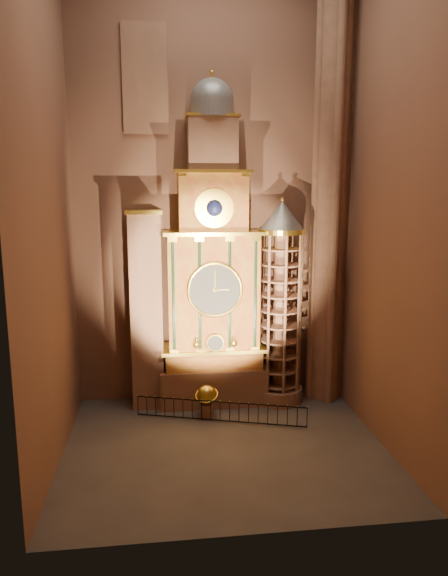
{
  "coord_description": "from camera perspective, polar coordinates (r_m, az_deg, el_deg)",
  "views": [
    {
      "loc": [
        -2.59,
        -20.82,
        11.07
      ],
      "look_at": [
        0.34,
        3.0,
        6.57
      ],
      "focal_mm": 32.0,
      "sensor_mm": 36.0,
      "label": 1
    }
  ],
  "objects": [
    {
      "name": "stained_glass_window",
      "position": [
        27.29,
        -8.79,
        21.99
      ],
      "size": [
        2.2,
        0.14,
        5.2
      ],
      "color": "navy",
      "rests_on": "wall_back"
    },
    {
      "name": "wall_back",
      "position": [
        26.95,
        -1.51,
        10.47
      ],
      "size": [
        22.0,
        0.0,
        22.0
      ],
      "primitive_type": "plane",
      "rotation": [
        1.57,
        0.0,
        0.0
      ],
      "color": "brown",
      "rests_on": "floor"
    },
    {
      "name": "wall_left",
      "position": [
        21.28,
        -19.26,
        9.85
      ],
      "size": [
        0.0,
        22.0,
        22.0
      ],
      "primitive_type": "plane",
      "rotation": [
        1.57,
        0.0,
        1.57
      ],
      "color": "brown",
      "rests_on": "floor"
    },
    {
      "name": "floor",
      "position": [
        23.72,
        0.08,
        -17.19
      ],
      "size": [
        14.0,
        14.0,
        0.0
      ],
      "primitive_type": "plane",
      "color": "#383330",
      "rests_on": "ground"
    },
    {
      "name": "celestial_globe",
      "position": [
        26.03,
        -1.94,
        -12.15
      ],
      "size": [
        1.47,
        1.43,
        1.66
      ],
      "color": "#8C634C",
      "rests_on": "floor"
    },
    {
      "name": "gothic_pier",
      "position": [
        27.25,
        11.79,
        10.26
      ],
      "size": [
        2.04,
        2.04,
        22.0
      ],
      "color": "#8C634C",
      "rests_on": "floor"
    },
    {
      "name": "stair_turret",
      "position": [
        26.87,
        6.27,
        -1.91
      ],
      "size": [
        2.5,
        2.5,
        10.8
      ],
      "color": "#8C634C",
      "rests_on": "floor"
    },
    {
      "name": "iron_railing",
      "position": [
        25.68,
        -0.44,
        -13.55
      ],
      "size": [
        8.03,
        2.47,
        1.01
      ],
      "color": "black",
      "rests_on": "floor"
    },
    {
      "name": "wall_right",
      "position": [
        22.92,
        18.0,
        9.94
      ],
      "size": [
        0.0,
        22.0,
        22.0
      ],
      "primitive_type": "plane",
      "rotation": [
        1.57,
        0.0,
        -1.57
      ],
      "color": "brown",
      "rests_on": "floor"
    },
    {
      "name": "portrait_tower",
      "position": [
        26.49,
        -8.59,
        -2.41
      ],
      "size": [
        1.8,
        1.6,
        10.2
      ],
      "color": "#8C634C",
      "rests_on": "floor"
    },
    {
      "name": "astronomical_clock",
      "position": [
        26.28,
        -1.25,
        1.0
      ],
      "size": [
        5.6,
        2.41,
        16.7
      ],
      "color": "#8C634C",
      "rests_on": "floor"
    }
  ]
}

